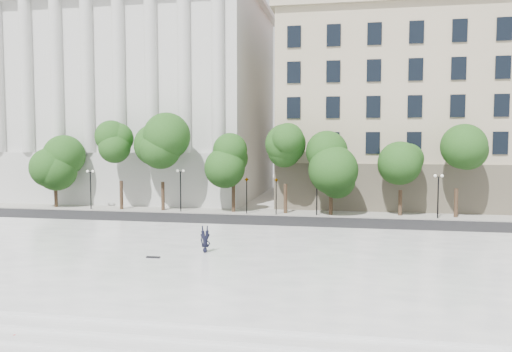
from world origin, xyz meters
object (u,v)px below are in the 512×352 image
(person_lying, at_px, (205,249))
(traffic_light_west, at_px, (247,177))
(traffic_light_east, at_px, (276,177))
(skateboard, at_px, (153,257))

(person_lying, bearing_deg, traffic_light_west, 80.56)
(traffic_light_east, height_order, skateboard, traffic_light_east)
(traffic_light_west, relative_size, skateboard, 5.17)
(traffic_light_east, distance_m, person_lying, 18.97)
(person_lying, distance_m, skateboard, 3.26)
(traffic_light_east, relative_size, person_lying, 2.57)
(traffic_light_west, distance_m, traffic_light_east, 2.94)
(person_lying, bearing_deg, traffic_light_east, 71.55)
(skateboard, bearing_deg, traffic_light_east, 76.73)
(traffic_light_west, relative_size, person_lying, 2.56)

